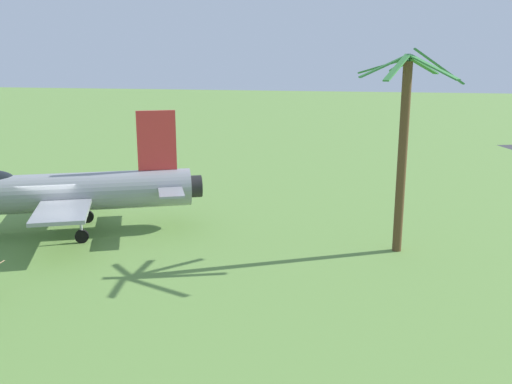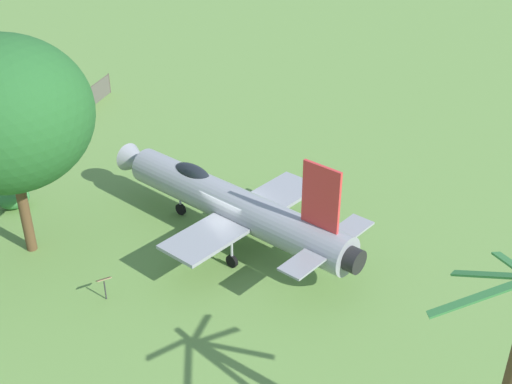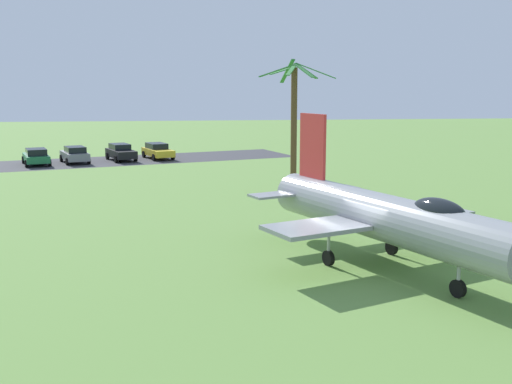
{
  "view_description": "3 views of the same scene",
  "coord_description": "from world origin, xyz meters",
  "px_view_note": "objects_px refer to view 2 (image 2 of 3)",
  "views": [
    {
      "loc": [
        13.77,
        -23.4,
        8.3
      ],
      "look_at": [
        8.75,
        3.7,
        1.5
      ],
      "focal_mm": 40.19,
      "sensor_mm": 36.0,
      "label": 1
    },
    {
      "loc": [
        23.18,
        -10.77,
        17.28
      ],
      "look_at": [
        -0.55,
        1.38,
        2.06
      ],
      "focal_mm": 45.52,
      "sensor_mm": 36.0,
      "label": 2
    },
    {
      "loc": [
        -21.65,
        7.56,
        6.84
      ],
      "look_at": [
        8.75,
        3.7,
        1.5
      ],
      "focal_mm": 43.02,
      "sensor_mm": 36.0,
      "label": 3
    }
  ],
  "objects_px": {
    "shrub_near_fence": "(13,198)",
    "info_plaque": "(104,283)",
    "display_jet": "(229,202)",
    "shade_tree": "(5,115)"
  },
  "relations": [
    {
      "from": "display_jet",
      "to": "shrub_near_fence",
      "type": "bearing_deg",
      "value": 26.51
    },
    {
      "from": "shrub_near_fence",
      "to": "info_plaque",
      "type": "bearing_deg",
      "value": 12.82
    },
    {
      "from": "display_jet",
      "to": "shade_tree",
      "type": "relative_size",
      "value": 1.37
    },
    {
      "from": "display_jet",
      "to": "shade_tree",
      "type": "bearing_deg",
      "value": 46.34
    },
    {
      "from": "shrub_near_fence",
      "to": "info_plaque",
      "type": "distance_m",
      "value": 9.65
    },
    {
      "from": "shrub_near_fence",
      "to": "info_plaque",
      "type": "relative_size",
      "value": 1.42
    },
    {
      "from": "display_jet",
      "to": "info_plaque",
      "type": "xyz_separation_m",
      "value": [
        1.75,
        -6.5,
        -1.16
      ]
    },
    {
      "from": "info_plaque",
      "to": "shrub_near_fence",
      "type": "bearing_deg",
      "value": -167.18
    },
    {
      "from": "display_jet",
      "to": "shrub_near_fence",
      "type": "xyz_separation_m",
      "value": [
        -7.66,
        -8.64,
        -1.42
      ]
    },
    {
      "from": "display_jet",
      "to": "shade_tree",
      "type": "height_order",
      "value": "shade_tree"
    }
  ]
}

